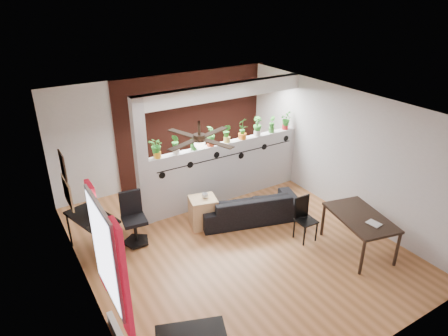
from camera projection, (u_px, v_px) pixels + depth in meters
room_shell at (233, 180)px, 6.94m from camera, size 6.30×7.10×2.90m
partition_wall at (227, 171)px, 8.75m from camera, size 3.60×0.18×1.35m
ceiling_header at (227, 91)px, 7.99m from camera, size 3.60×0.18×0.30m
pier_column at (142, 164)px, 7.58m from camera, size 0.22×0.20×2.60m
brick_panel at (195, 125)px, 9.62m from camera, size 3.90×0.05×2.60m
vine_decal at (229, 155)px, 8.50m from camera, size 3.31×0.01×0.30m
window_assembly at (106, 255)px, 4.72m from camera, size 0.09×1.30×1.55m
corkboard at (67, 193)px, 6.44m from camera, size 0.03×0.60×0.45m
framed_art at (63, 166)px, 6.19m from camera, size 0.03×0.34×0.44m
ceiling_fan at (199, 140)px, 5.90m from camera, size 1.19×1.19×0.43m
potted_plant_0 at (157, 147)px, 7.62m from camera, size 0.25×0.27×0.41m
potted_plant_1 at (176, 143)px, 7.81m from camera, size 0.19×0.22×0.41m
potted_plant_2 at (194, 141)px, 8.00m from camera, size 0.18×0.15×0.36m
potted_plant_3 at (211, 136)px, 8.18m from camera, size 0.27×0.28×0.43m
potted_plant_4 at (227, 133)px, 8.37m from camera, size 0.24×0.25×0.40m
potted_plant_5 at (243, 128)px, 8.54m from camera, size 0.29×0.26×0.47m
potted_plant_6 at (257, 126)px, 8.74m from camera, size 0.26×0.23×0.43m
potted_plant_7 at (272, 124)px, 8.94m from camera, size 0.22×0.23×0.38m
potted_plant_8 at (286, 120)px, 9.12m from camera, size 0.24×0.26×0.40m
sofa at (249, 206)px, 8.13m from camera, size 2.08×1.28×0.57m
cube_shelf at (203, 212)px, 7.88m from camera, size 0.60×0.56×0.62m
cup at (205, 196)px, 7.75m from camera, size 0.14×0.14×0.10m
computer_desk at (92, 220)px, 6.97m from camera, size 0.80×1.12×0.73m
monitor at (88, 208)px, 7.02m from camera, size 0.30×0.13×0.17m
office_chair at (134, 221)px, 7.34m from camera, size 0.52×0.52×0.99m
dining_table at (360, 220)px, 7.04m from camera, size 1.05×1.43×0.70m
book at (371, 225)px, 6.72m from camera, size 0.20×0.25×0.02m
folding_chair at (304, 214)px, 7.43m from camera, size 0.36×0.36×0.86m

